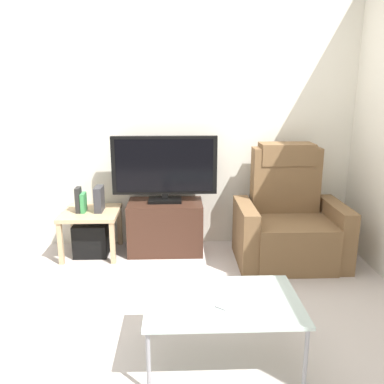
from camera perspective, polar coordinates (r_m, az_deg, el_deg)
ground_plane at (r=3.34m, az=-3.39°, el=-13.96°), size 6.40×6.40×0.00m
wall_back at (r=4.07m, az=-3.33°, el=10.44°), size 6.40×0.06×2.60m
tv_stand at (r=4.02m, az=-3.76°, el=-4.90°), size 0.72×0.43×0.51m
television at (r=3.88m, az=-3.90°, el=3.48°), size 1.01×0.20×0.64m
recliner_armchair at (r=3.90m, az=13.49°, el=-4.07°), size 0.98×0.78×1.08m
side_table at (r=4.03m, az=-14.11°, el=-3.56°), size 0.54×0.54×0.44m
subwoofer_box at (r=4.10m, az=-13.93°, el=-6.34°), size 0.32×0.32×0.32m
book_leftmost at (r=3.98m, az=-15.74°, el=-1.08°), size 0.04×0.12×0.24m
book_middle at (r=3.98m, az=-15.07°, el=-1.45°), size 0.04×0.13×0.19m
game_console at (r=3.97m, az=-12.98°, el=-0.95°), size 0.07×0.20×0.24m
coffee_table at (r=2.45m, az=4.36°, el=-15.43°), size 0.90×0.60×0.39m
cell_phone at (r=2.40m, az=4.95°, el=-15.33°), size 0.15×0.16×0.01m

